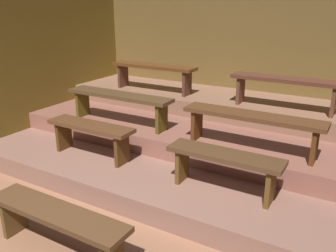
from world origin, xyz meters
TOP-DOWN VIEW (x-y plane):
  - ground at (0.00, 2.33)m, footprint 6.04×5.47m
  - wall_back at (0.00, 4.70)m, footprint 6.04×0.06m
  - wall_left at (-2.65, 2.33)m, footprint 0.06×5.47m
  - platform_lower at (0.00, 2.99)m, footprint 5.24×3.36m
  - platform_middle at (0.00, 3.49)m, footprint 5.24×2.35m
  - platform_upper at (0.00, 4.04)m, footprint 5.24×1.25m
  - bench_floor_center at (-0.09, 0.53)m, footprint 1.50×0.32m
  - bench_lower_left at (-0.94, 1.95)m, footprint 1.26×0.32m
  - bench_lower_right at (0.94, 1.95)m, footprint 1.26×0.32m
  - bench_middle_left at (-1.00, 2.66)m, footprint 1.70×0.32m
  - bench_middle_right at (1.00, 2.66)m, footprint 1.70×0.32m
  - bench_upper_left at (-1.11, 3.77)m, footprint 1.55×0.32m
  - bench_upper_right at (1.11, 3.77)m, footprint 1.55×0.32m

SIDE VIEW (x-z plane):
  - ground at x=0.00m, z-range -0.08..0.00m
  - platform_lower at x=0.00m, z-range 0.00..0.25m
  - bench_floor_center at x=-0.09m, z-range 0.14..0.59m
  - platform_middle at x=0.00m, z-range 0.25..0.51m
  - bench_lower_left at x=-0.94m, z-range 0.38..0.84m
  - bench_lower_right at x=0.94m, z-range 0.38..0.84m
  - platform_upper at x=0.00m, z-range 0.51..0.76m
  - bench_middle_left at x=-1.00m, z-range 0.65..1.11m
  - bench_middle_right at x=1.00m, z-range 0.65..1.11m
  - bench_upper_left at x=-1.11m, z-range 0.90..1.36m
  - bench_upper_right at x=1.11m, z-range 0.90..1.36m
  - wall_back at x=0.00m, z-range 0.00..2.32m
  - wall_left at x=-2.65m, z-range 0.00..2.32m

